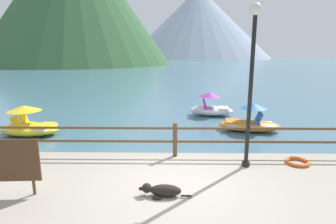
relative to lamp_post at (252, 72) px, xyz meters
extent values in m
plane|color=#477084|center=(-1.80, 39.12, -2.78)|extent=(200.00, 200.00, 0.00)
cylinder|color=brown|center=(-1.80, 0.67, -1.91)|extent=(0.12, 0.12, 0.95)
cylinder|color=brown|center=(-1.80, 0.67, -1.57)|extent=(23.80, 0.07, 0.07)
cylinder|color=brown|center=(-1.80, 0.67, -1.95)|extent=(23.80, 0.07, 0.07)
cylinder|color=black|center=(0.00, 0.00, -0.54)|extent=(0.10, 0.10, 3.68)
sphere|color=silver|center=(0.00, 0.00, 1.42)|extent=(0.28, 0.28, 0.28)
cylinder|color=black|center=(0.00, 0.00, -2.32)|extent=(0.20, 0.20, 0.12)
cube|color=silver|center=(-5.11, -1.52, -1.63)|extent=(1.10, 0.11, 0.80)
cube|color=#4C331E|center=(-5.11, -1.54, -1.63)|extent=(1.18, 0.10, 0.88)
cylinder|color=#4C331E|center=(-4.70, -1.50, -2.21)|extent=(0.06, 0.06, 0.35)
ellipsoid|color=black|center=(-2.01, -1.53, -2.26)|extent=(0.65, 0.30, 0.24)
sphere|color=black|center=(-2.39, -1.50, -2.22)|extent=(0.20, 0.20, 0.20)
ellipsoid|color=black|center=(-2.50, -1.50, -2.24)|extent=(0.12, 0.09, 0.08)
cylinder|color=black|center=(-1.60, -1.59, -2.34)|extent=(0.22, 0.05, 0.04)
ellipsoid|color=black|center=(-2.16, -1.36, -2.34)|extent=(0.20, 0.08, 0.07)
ellipsoid|color=black|center=(-2.18, -1.68, -2.34)|extent=(0.20, 0.08, 0.07)
torus|color=orange|center=(1.40, 0.18, -2.34)|extent=(0.61, 0.61, 0.09)
ellipsoid|color=white|center=(0.15, 7.45, -2.54)|extent=(2.35, 1.45, 0.48)
cube|color=silver|center=(0.15, 7.45, -2.46)|extent=(1.84, 1.18, 0.06)
cube|color=purple|center=(-0.04, 7.24, -2.39)|extent=(0.45, 0.45, 0.08)
cube|color=purple|center=(-0.22, 7.26, -2.17)|extent=(0.26, 0.42, 0.43)
cube|color=purple|center=(0.02, 7.70, -2.39)|extent=(0.45, 0.45, 0.08)
cube|color=purple|center=(-0.16, 7.72, -2.17)|extent=(0.26, 0.42, 0.43)
cube|color=white|center=(0.76, 7.37, -2.40)|extent=(0.59, 0.87, 0.12)
cone|color=purple|center=(0.04, 7.46, -1.69)|extent=(1.25, 1.25, 0.22)
ellipsoid|color=yellow|center=(-7.57, 3.90, -2.55)|extent=(2.50, 1.53, 0.46)
cube|color=silver|center=(-7.57, 3.90, -2.47)|extent=(1.96, 1.24, 0.06)
cube|color=yellow|center=(-7.77, 3.65, -2.40)|extent=(0.43, 0.43, 0.08)
cube|color=yellow|center=(-7.95, 3.66, -2.18)|extent=(0.24, 0.42, 0.43)
cube|color=yellow|center=(-7.73, 4.18, -2.40)|extent=(0.43, 0.43, 0.08)
cube|color=yellow|center=(-7.91, 4.20, -2.18)|extent=(0.24, 0.42, 0.43)
cube|color=yellow|center=(-6.91, 3.85, -2.41)|extent=(0.60, 0.98, 0.12)
cone|color=yellow|center=(-7.69, 3.91, -1.70)|extent=(1.37, 1.37, 0.22)
ellipsoid|color=orange|center=(1.35, 4.61, -2.56)|extent=(2.65, 1.53, 0.45)
cube|color=silver|center=(1.35, 4.61, -2.48)|extent=(2.08, 1.24, 0.06)
cube|color=blue|center=(1.57, 4.81, -2.41)|extent=(0.46, 0.46, 0.08)
cube|color=blue|center=(1.74, 4.78, -2.19)|extent=(0.27, 0.43, 0.43)
cube|color=blue|center=(1.50, 4.35, -2.41)|extent=(0.46, 0.46, 0.08)
cube|color=blue|center=(1.67, 4.33, -2.19)|extent=(0.27, 0.43, 0.43)
cube|color=orange|center=(0.67, 4.72, -2.42)|extent=(0.67, 0.89, 0.12)
cone|color=blue|center=(1.47, 4.59, -1.71)|extent=(1.26, 1.26, 0.22)
cone|color=#386038|center=(-16.39, 70.61, 7.22)|extent=(25.38, 25.38, 19.99)
cone|color=#93A3B7|center=(9.52, 122.40, 12.24)|extent=(63.88, 63.88, 30.04)
camera|label=1|loc=(-1.88, -6.67, 0.50)|focal=29.74mm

